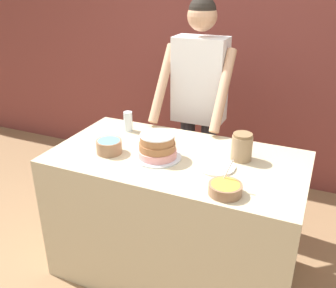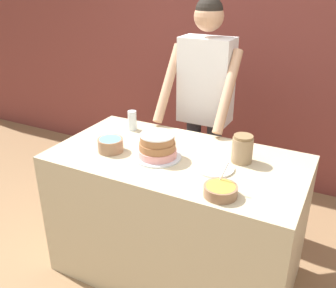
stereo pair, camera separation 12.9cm
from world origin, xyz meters
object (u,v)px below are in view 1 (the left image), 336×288
at_px(frosting_bowl_blue, 109,146).
at_px(cake, 157,147).
at_px(person_baker, 199,92).
at_px(frosting_bowl_orange, 225,188).
at_px(ceramic_plate, 216,167).
at_px(drinking_glass, 128,121).
at_px(stoneware_jar, 242,147).

bearing_deg(frosting_bowl_blue, cake, 10.79).
xyz_separation_m(person_baker, frosting_bowl_orange, (0.51, -1.03, -0.16)).
height_order(frosting_bowl_orange, ceramic_plate, frosting_bowl_orange).
bearing_deg(drinking_glass, frosting_bowl_blue, -79.20).
height_order(ceramic_plate, stoneware_jar, stoneware_jar).
relative_size(cake, frosting_bowl_orange, 1.70).
height_order(frosting_bowl_blue, frosting_bowl_orange, frosting_bowl_orange).
height_order(frosting_bowl_blue, ceramic_plate, frosting_bowl_blue).
distance_m(cake, ceramic_plate, 0.37).
bearing_deg(drinking_glass, frosting_bowl_orange, -32.09).
height_order(person_baker, stoneware_jar, person_baker).
bearing_deg(person_baker, stoneware_jar, -51.00).
xyz_separation_m(frosting_bowl_blue, stoneware_jar, (0.78, 0.24, 0.04)).
distance_m(frosting_bowl_blue, stoneware_jar, 0.82).
bearing_deg(stoneware_jar, cake, -158.72).
bearing_deg(frosting_bowl_blue, person_baker, 71.15).
height_order(frosting_bowl_orange, drinking_glass, frosting_bowl_orange).
distance_m(drinking_glass, stoneware_jar, 0.86).
distance_m(drinking_glass, ceramic_plate, 0.80).
xyz_separation_m(person_baker, cake, (0.02, -0.79, -0.13)).
height_order(frosting_bowl_blue, drinking_glass, drinking_glass).
height_order(person_baker, cake, person_baker).
distance_m(cake, stoneware_jar, 0.51).
xyz_separation_m(frosting_bowl_orange, ceramic_plate, (-0.13, 0.26, -0.03)).
distance_m(person_baker, cake, 0.80).
relative_size(frosting_bowl_orange, stoneware_jar, 1.02).
bearing_deg(ceramic_plate, stoneware_jar, 56.89).
relative_size(person_baker, ceramic_plate, 7.84).
distance_m(ceramic_plate, stoneware_jar, 0.21).
relative_size(ceramic_plate, stoneware_jar, 1.34).
bearing_deg(cake, drinking_glass, 140.56).
xyz_separation_m(frosting_bowl_blue, drinking_glass, (-0.07, 0.37, 0.03)).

